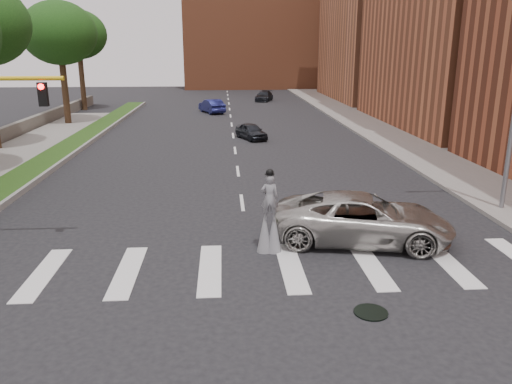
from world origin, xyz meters
name	(u,v)px	position (x,y,z in m)	size (l,w,h in m)	color
ground_plane	(253,282)	(0.00, 0.00, 0.00)	(160.00, 160.00, 0.00)	black
grass_median	(63,151)	(-11.50, 20.00, 0.12)	(2.00, 60.00, 0.25)	#1D3C11
median_curb	(79,150)	(-10.45, 20.00, 0.14)	(0.20, 60.00, 0.28)	gray
sidewalk_right	(391,135)	(12.50, 25.00, 0.09)	(5.00, 90.00, 0.18)	slate
manhole	(371,312)	(3.00, -2.00, 0.02)	(0.90, 0.90, 0.04)	black
building_far	(395,22)	(22.00, 54.00, 10.00)	(16.00, 22.00, 20.00)	#AF6240
building_backdrop	(260,35)	(6.00, 78.00, 9.00)	(26.00, 14.00, 18.00)	#9D5131
stilt_performer	(269,221)	(0.71, 2.31, 1.12)	(0.84, 0.55, 2.92)	#332114
suv_crossing	(363,219)	(4.12, 3.00, 0.87)	(2.90, 6.29, 1.75)	#A8A59F
car_near	(251,131)	(1.35, 24.32, 0.60)	(1.42, 3.54, 1.21)	black
car_mid	(212,106)	(-1.96, 40.70, 0.73)	(1.55, 4.45, 1.47)	navy
car_far	(264,96)	(4.70, 52.87, 0.64)	(1.79, 4.41, 1.28)	black
tree_4	(59,33)	(-14.82, 32.80, 7.94)	(6.40, 6.40, 10.70)	#332114
tree_5	(78,35)	(-16.34, 44.37, 8.10)	(6.16, 6.16, 10.77)	#332114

